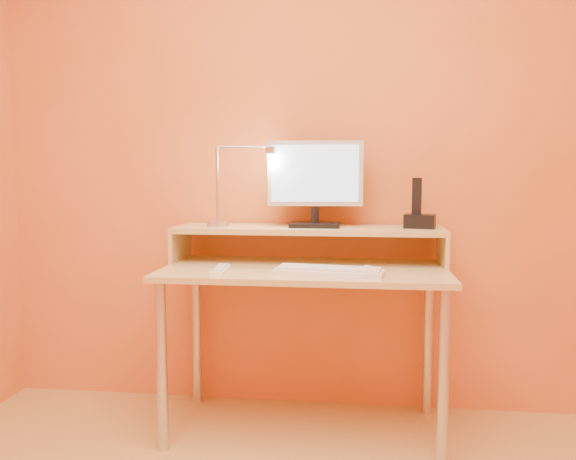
# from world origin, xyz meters

# --- Properties ---
(wall_back) EXTENTS (3.00, 0.04, 2.50)m
(wall_back) POSITION_xyz_m (0.00, 1.50, 1.25)
(wall_back) COLOR #F37644
(wall_back) RESTS_ON floor
(desk_leg_fl) EXTENTS (0.04, 0.04, 0.69)m
(desk_leg_fl) POSITION_xyz_m (-0.55, 0.93, 0.35)
(desk_leg_fl) COLOR silver
(desk_leg_fl) RESTS_ON floor
(desk_leg_fr) EXTENTS (0.04, 0.04, 0.69)m
(desk_leg_fr) POSITION_xyz_m (0.55, 0.93, 0.35)
(desk_leg_fr) COLOR silver
(desk_leg_fr) RESTS_ON floor
(desk_leg_bl) EXTENTS (0.04, 0.04, 0.69)m
(desk_leg_bl) POSITION_xyz_m (-0.55, 1.43, 0.35)
(desk_leg_bl) COLOR silver
(desk_leg_bl) RESTS_ON floor
(desk_leg_br) EXTENTS (0.04, 0.04, 0.69)m
(desk_leg_br) POSITION_xyz_m (0.55, 1.43, 0.35)
(desk_leg_br) COLOR silver
(desk_leg_br) RESTS_ON floor
(desk_lower) EXTENTS (1.20, 0.60, 0.02)m
(desk_lower) POSITION_xyz_m (0.00, 1.18, 0.71)
(desk_lower) COLOR #D5B775
(desk_lower) RESTS_ON floor
(shelf_riser_left) EXTENTS (0.02, 0.30, 0.14)m
(shelf_riser_left) POSITION_xyz_m (-0.59, 1.33, 0.79)
(shelf_riser_left) COLOR #D5B775
(shelf_riser_left) RESTS_ON desk_lower
(shelf_riser_right) EXTENTS (0.02, 0.30, 0.14)m
(shelf_riser_right) POSITION_xyz_m (0.59, 1.33, 0.79)
(shelf_riser_right) COLOR #D5B775
(shelf_riser_right) RESTS_ON desk_lower
(desk_shelf) EXTENTS (1.20, 0.30, 0.02)m
(desk_shelf) POSITION_xyz_m (0.00, 1.33, 0.87)
(desk_shelf) COLOR #D5B775
(desk_shelf) RESTS_ON desk_lower
(monitor_foot) EXTENTS (0.22, 0.16, 0.02)m
(monitor_foot) POSITION_xyz_m (0.03, 1.33, 0.89)
(monitor_foot) COLOR black
(monitor_foot) RESTS_ON desk_shelf
(monitor_neck) EXTENTS (0.04, 0.04, 0.07)m
(monitor_neck) POSITION_xyz_m (0.03, 1.33, 0.93)
(monitor_neck) COLOR black
(monitor_neck) RESTS_ON monitor_foot
(monitor_panel) EXTENTS (0.42, 0.07, 0.29)m
(monitor_panel) POSITION_xyz_m (0.03, 1.34, 1.12)
(monitor_panel) COLOR silver
(monitor_panel) RESTS_ON monitor_neck
(monitor_back) EXTENTS (0.38, 0.05, 0.25)m
(monitor_back) POSITION_xyz_m (0.03, 1.36, 1.12)
(monitor_back) COLOR black
(monitor_back) RESTS_ON monitor_panel
(monitor_screen) EXTENTS (0.38, 0.04, 0.25)m
(monitor_screen) POSITION_xyz_m (0.03, 1.32, 1.12)
(monitor_screen) COLOR #A4CFF8
(monitor_screen) RESTS_ON monitor_panel
(lamp_base) EXTENTS (0.10, 0.10, 0.02)m
(lamp_base) POSITION_xyz_m (-0.41, 1.30, 0.89)
(lamp_base) COLOR silver
(lamp_base) RESTS_ON desk_shelf
(lamp_post) EXTENTS (0.01, 0.01, 0.33)m
(lamp_post) POSITION_xyz_m (-0.41, 1.30, 1.07)
(lamp_post) COLOR silver
(lamp_post) RESTS_ON lamp_base
(lamp_arm) EXTENTS (0.24, 0.01, 0.01)m
(lamp_arm) POSITION_xyz_m (-0.29, 1.30, 1.24)
(lamp_arm) COLOR silver
(lamp_arm) RESTS_ON lamp_post
(lamp_head) EXTENTS (0.04, 0.04, 0.03)m
(lamp_head) POSITION_xyz_m (-0.17, 1.30, 1.22)
(lamp_head) COLOR silver
(lamp_head) RESTS_ON lamp_arm
(lamp_bulb) EXTENTS (0.03, 0.03, 0.00)m
(lamp_bulb) POSITION_xyz_m (-0.17, 1.30, 1.20)
(lamp_bulb) COLOR #FFEAC6
(lamp_bulb) RESTS_ON lamp_head
(phone_dock) EXTENTS (0.15, 0.12, 0.06)m
(phone_dock) POSITION_xyz_m (0.49, 1.33, 0.91)
(phone_dock) COLOR black
(phone_dock) RESTS_ON desk_shelf
(phone_handset) EXTENTS (0.04, 0.03, 0.16)m
(phone_handset) POSITION_xyz_m (0.48, 1.33, 1.02)
(phone_handset) COLOR black
(phone_handset) RESTS_ON phone_dock
(phone_led) EXTENTS (0.01, 0.00, 0.04)m
(phone_led) POSITION_xyz_m (0.54, 1.28, 0.91)
(phone_led) COLOR #2585F1
(phone_led) RESTS_ON phone_dock
(keyboard) EXTENTS (0.44, 0.19, 0.02)m
(keyboard) POSITION_xyz_m (0.11, 1.01, 0.73)
(keyboard) COLOR white
(keyboard) RESTS_ON desk_lower
(mouse) EXTENTS (0.06, 0.10, 0.03)m
(mouse) POSITION_xyz_m (0.26, 1.06, 0.74)
(mouse) COLOR white
(mouse) RESTS_ON desk_lower
(remote_control) EXTENTS (0.07, 0.20, 0.02)m
(remote_control) POSITION_xyz_m (-0.33, 1.02, 0.73)
(remote_control) COLOR white
(remote_control) RESTS_ON desk_lower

